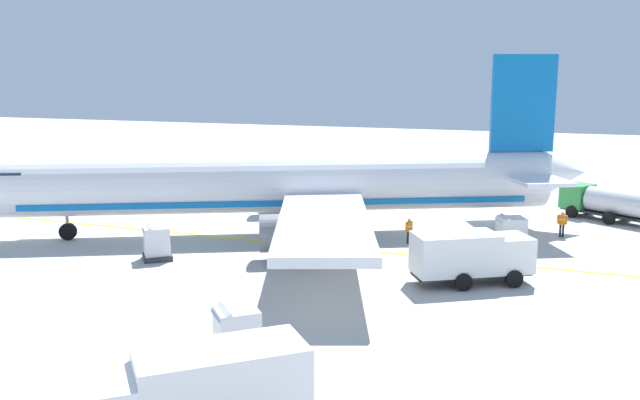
{
  "coord_description": "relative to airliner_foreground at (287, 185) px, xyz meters",
  "views": [
    {
      "loc": [
        -11.26,
        0.26,
        10.54
      ],
      "look_at": [
        29.98,
        15.96,
        2.31
      ],
      "focal_mm": 37.74,
      "sensor_mm": 36.0,
      "label": 1
    }
  ],
  "objects": [
    {
      "name": "cargo_container_mid",
      "position": [
        -8.35,
        4.64,
        -2.43
      ],
      "size": [
        2.28,
        2.28,
        2.03
      ],
      "color": "#333338",
      "rests_on": "ground"
    },
    {
      "name": "crew_loader_left",
      "position": [
        5.76,
        -17.19,
        -2.38
      ],
      "size": [
        0.26,
        0.63,
        1.71
      ],
      "color": "#191E33",
      "rests_on": "ground"
    },
    {
      "name": "apron_guide_line",
      "position": [
        -2.26,
        -4.49,
        -3.39
      ],
      "size": [
        0.3,
        60.0,
        0.01
      ],
      "primitive_type": "cube",
      "color": "yellow",
      "rests_on": "ground"
    },
    {
      "name": "cargo_container_near",
      "position": [
        -19.13,
        -6.25,
        -2.39
      ],
      "size": [
        2.43,
        2.43,
        2.11
      ],
      "color": "#333338",
      "rests_on": "ground"
    },
    {
      "name": "cargo_container_far",
      "position": [
        1.78,
        -14.28,
        -2.43
      ],
      "size": [
        2.29,
        2.29,
        2.03
      ],
      "color": "#333338",
      "rests_on": "ground"
    },
    {
      "name": "service_truck_baggage",
      "position": [
        -24.84,
        -7.93,
        -1.81
      ],
      "size": [
        6.09,
        6.45,
        2.84
      ],
      "color": "white",
      "rests_on": "ground"
    },
    {
      "name": "service_truck_catering",
      "position": [
        12.54,
        -19.89,
        -1.99
      ],
      "size": [
        5.01,
        6.47,
        2.4
      ],
      "color": "#338C3F",
      "rests_on": "ground"
    },
    {
      "name": "service_truck_pushback",
      "position": [
        -6.48,
        -13.05,
        -1.89
      ],
      "size": [
        5.07,
        6.28,
        2.65
      ],
      "color": "white",
      "rests_on": "ground"
    },
    {
      "name": "crew_marshaller",
      "position": [
        0.52,
        -8.16,
        -2.44
      ],
      "size": [
        0.56,
        0.42,
        1.61
      ],
      "color": "#191E33",
      "rests_on": "ground"
    },
    {
      "name": "airliner_foreground",
      "position": [
        0.0,
        0.0,
        0.0
      ],
      "size": [
        32.67,
        38.67,
        11.9
      ],
      "color": "white",
      "rests_on": "ground"
    }
  ]
}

